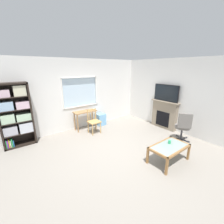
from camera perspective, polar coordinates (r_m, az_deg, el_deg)
name	(u,v)px	position (r m, az deg, el deg)	size (l,w,h in m)	color
ground	(117,152)	(4.59, 1.75, -14.87)	(6.55, 5.84, 0.02)	gray
wall_back_with_window	(78,95)	(6.07, -12.80, 6.39)	(5.55, 0.15, 2.71)	silver
wall_right	(175,96)	(6.20, 22.83, 5.79)	(0.12, 5.04, 2.71)	silver
bookshelf	(15,114)	(5.39, -32.90, -0.75)	(0.90, 0.38, 1.97)	black
desk_under_window	(85,115)	(5.98, -10.16, -0.99)	(0.89, 0.38, 0.75)	#A37547
wooden_chair	(94,121)	(5.63, -7.00, -3.46)	(0.43, 0.41, 0.90)	tan
plastic_drawer_unit	(100,119)	(6.48, -4.45, -2.72)	(0.35, 0.40, 0.49)	#72ADDB
fireplace	(164,114)	(6.39, 19.22, -0.90)	(0.26, 1.14, 1.12)	gray
tv	(166,93)	(6.18, 19.90, 6.82)	(0.06, 1.02, 0.64)	black
office_chair	(183,125)	(5.46, 25.47, -4.66)	(0.62, 0.58, 1.00)	slate
coffee_table	(169,148)	(4.24, 20.93, -12.74)	(1.05, 0.60, 0.45)	#8C9E99
sippy_cup	(170,142)	(4.31, 21.04, -10.59)	(0.07, 0.07, 0.09)	#33B770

